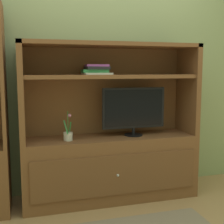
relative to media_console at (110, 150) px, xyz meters
The scene contains 6 objects.
ground_plane 0.64m from the media_console, 90.00° to the right, with size 8.00×8.00×0.00m, color tan.
painted_rear_wall 0.97m from the media_console, 90.00° to the left, with size 6.00×0.10×2.80m, color #8C9E6B.
media_console is the anchor object (origin of this frame).
tv_monitor 0.46m from the media_console, ahead, with size 0.64×0.18×0.48m.
potted_plant 0.47m from the media_console, behind, with size 0.08×0.09×0.28m.
magazine_stack 0.80m from the media_console, behind, with size 0.28×0.31×0.09m.
Camera 1 is at (-0.81, -2.48, 1.28)m, focal length 49.69 mm.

